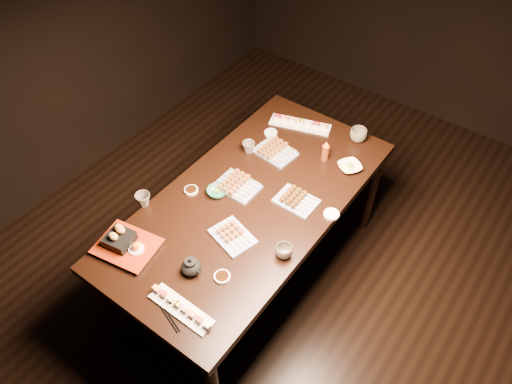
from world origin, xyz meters
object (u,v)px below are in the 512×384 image
(yakitori_plate_right, at_px, (233,234))
(tempura_tray, at_px, (126,242))
(yakitori_plate_left, at_px, (275,150))
(sushi_platter_far, at_px, (300,122))
(teacup_mid_right, at_px, (284,251))
(teacup_near_left, at_px, (143,200))
(edamame_bowl_green, at_px, (217,192))
(teacup_far_right, at_px, (358,135))
(teacup_far_left, at_px, (249,147))
(yakitori_plate_center, at_px, (237,184))
(sushi_platter_near, at_px, (181,307))
(dining_table, at_px, (251,241))
(edamame_bowl_cream, at_px, (350,167))
(teapot, at_px, (191,265))
(condiment_bottle, at_px, (326,150))

(yakitori_plate_right, xyz_separation_m, tempura_tray, (-0.39, -0.38, 0.03))
(yakitori_plate_left, bearing_deg, sushi_platter_far, 100.61)
(teacup_mid_right, bearing_deg, teacup_near_left, -168.21)
(edamame_bowl_green, height_order, teacup_far_right, teacup_far_right)
(teacup_far_left, height_order, teacup_far_right, teacup_far_right)
(yakitori_plate_center, bearing_deg, teacup_far_right, 65.61)
(sushi_platter_near, bearing_deg, edamame_bowl_green, 117.34)
(sushi_platter_near, relative_size, yakitori_plate_right, 1.50)
(teacup_far_right, bearing_deg, teacup_near_left, -120.25)
(dining_table, bearing_deg, tempura_tray, -106.84)
(sushi_platter_far, bearing_deg, yakitori_plate_center, 73.10)
(edamame_bowl_cream, bearing_deg, teacup_mid_right, -86.87)
(yakitori_plate_center, distance_m, yakitori_plate_right, 0.36)
(yakitori_plate_left, bearing_deg, edamame_bowl_cream, 25.20)
(yakitori_plate_right, height_order, teapot, teapot)
(dining_table, xyz_separation_m, sushi_platter_far, (-0.13, 0.72, 0.40))
(teacup_far_right, xyz_separation_m, condiment_bottle, (-0.08, -0.27, 0.03))
(tempura_tray, bearing_deg, yakitori_plate_center, 64.51)
(sushi_platter_far, bearing_deg, condiment_bottle, 129.94)
(teapot, bearing_deg, teacup_far_right, 90.06)
(sushi_platter_near, distance_m, yakitori_plate_right, 0.48)
(teacup_far_left, bearing_deg, yakitori_plate_left, 31.20)
(edamame_bowl_green, bearing_deg, sushi_platter_far, 86.73)
(teacup_near_left, height_order, teacup_far_right, teacup_far_right)
(teacup_mid_right, distance_m, teacup_far_right, 1.02)
(teacup_mid_right, height_order, teacup_far_left, teacup_far_left)
(yakitori_plate_left, bearing_deg, dining_table, -68.17)
(edamame_bowl_cream, height_order, teacup_far_right, teacup_far_right)
(yakitori_plate_right, bearing_deg, edamame_bowl_cream, 89.04)
(edamame_bowl_green, height_order, teacup_mid_right, teacup_mid_right)
(sushi_platter_near, xyz_separation_m, tempura_tray, (-0.46, 0.10, 0.03))
(sushi_platter_far, xyz_separation_m, tempura_tray, (-0.17, -1.36, 0.03))
(sushi_platter_near, height_order, yakitori_plate_right, yakitori_plate_right)
(dining_table, distance_m, teacup_far_right, 0.94)
(tempura_tray, bearing_deg, teacup_near_left, 109.05)
(sushi_platter_near, xyz_separation_m, yakitori_plate_left, (-0.27, 1.14, 0.01))
(sushi_platter_far, distance_m, edamame_bowl_cream, 0.49)
(yakitori_plate_center, relative_size, tempura_tray, 0.79)
(teacup_near_left, bearing_deg, tempura_tray, -60.89)
(sushi_platter_far, relative_size, condiment_bottle, 2.88)
(sushi_platter_near, xyz_separation_m, teacup_near_left, (-0.61, 0.37, 0.02))
(edamame_bowl_green, xyz_separation_m, teapot, (0.23, -0.48, 0.03))
(sushi_platter_near, relative_size, condiment_bottle, 2.49)
(edamame_bowl_green, xyz_separation_m, teacup_near_left, (-0.28, -0.30, 0.02))
(sushi_platter_far, distance_m, teacup_far_left, 0.42)
(condiment_bottle, bearing_deg, tempura_tray, -111.53)
(tempura_tray, height_order, teacup_near_left, tempura_tray)
(edamame_bowl_green, distance_m, teacup_far_left, 0.40)
(yakitori_plate_left, bearing_deg, sushi_platter_near, -70.53)
(teapot, bearing_deg, teacup_near_left, 168.47)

